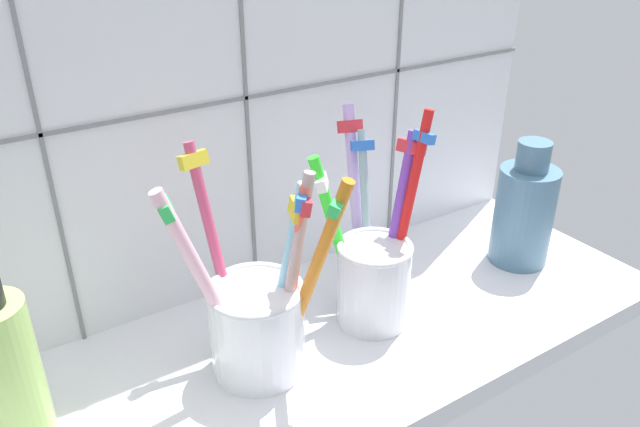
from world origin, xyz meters
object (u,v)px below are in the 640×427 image
(toothbrush_cup_right, at_px, (375,269))
(soap_bottle, at_px, (6,379))
(toothbrush_cup_left, at_px, (260,318))
(ceramic_vase, at_px, (524,211))

(toothbrush_cup_right, relative_size, soap_bottle, 1.32)
(toothbrush_cup_right, height_order, soap_bottle, toothbrush_cup_right)
(toothbrush_cup_left, relative_size, soap_bottle, 1.27)
(toothbrush_cup_left, relative_size, toothbrush_cup_right, 0.96)
(toothbrush_cup_left, xyz_separation_m, soap_bottle, (-0.17, 0.01, 0.01))
(ceramic_vase, distance_m, soap_bottle, 0.46)
(toothbrush_cup_right, xyz_separation_m, soap_bottle, (-0.28, 0.01, 0.01))
(toothbrush_cup_left, distance_m, toothbrush_cup_right, 0.11)
(ceramic_vase, xyz_separation_m, soap_bottle, (-0.46, 0.01, 0.01))
(toothbrush_cup_right, distance_m, ceramic_vase, 0.18)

